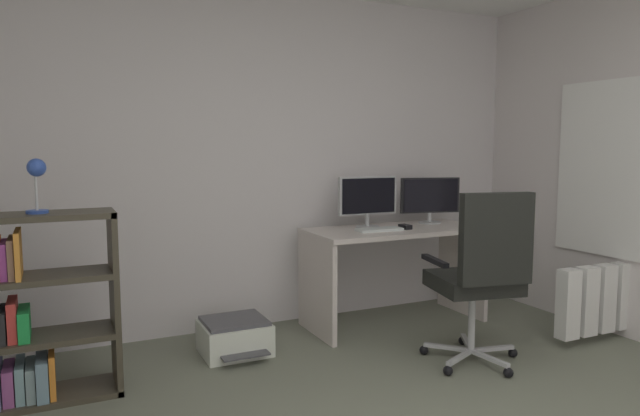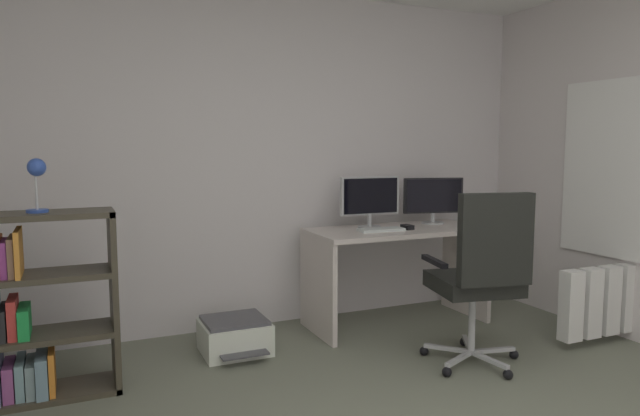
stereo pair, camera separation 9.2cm
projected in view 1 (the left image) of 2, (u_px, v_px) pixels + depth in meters
wall_back at (253, 161)px, 4.28m from camera, size 4.58×0.10×2.51m
window_pane at (629, 169)px, 3.98m from camera, size 0.01×1.11×1.20m
window_frame at (629, 170)px, 3.98m from camera, size 0.02×1.19×1.28m
desk at (394, 254)px, 4.35m from camera, size 1.35×0.61×0.74m
monitor_main at (368, 198)px, 4.33m from camera, size 0.48×0.18×0.39m
monitor_secondary at (430, 197)px, 4.57m from camera, size 0.48×0.18×0.37m
keyboard at (379, 229)px, 4.18m from camera, size 0.35×0.15×0.02m
computer_mouse at (405, 227)px, 4.28m from camera, size 0.07×0.10×0.03m
office_chair at (481, 270)px, 3.46m from camera, size 0.63×0.62×1.10m
bookshelf at (29, 317)px, 3.00m from camera, size 0.72×0.31×1.02m
desk_lamp at (37, 176)px, 2.95m from camera, size 0.11×0.11×0.29m
printer at (235, 336)px, 3.76m from camera, size 0.43×0.47×0.23m
radiator at (613, 297)px, 4.04m from camera, size 1.02×0.10×0.48m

